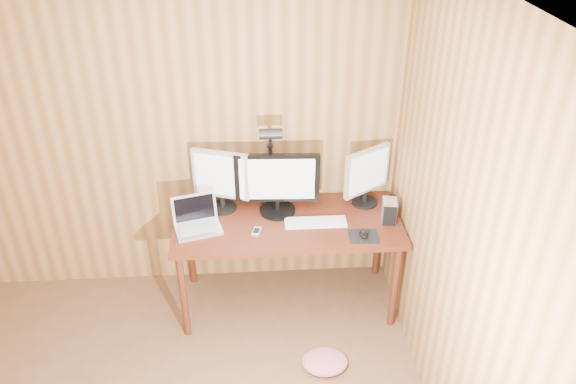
{
  "coord_description": "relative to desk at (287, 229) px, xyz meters",
  "views": [
    {
      "loc": [
        0.72,
        -1.63,
        2.99
      ],
      "look_at": [
        0.93,
        1.58,
        1.02
      ],
      "focal_mm": 35.0,
      "sensor_mm": 36.0,
      "label": 1
    }
  ],
  "objects": [
    {
      "name": "room_shell",
      "position": [
        -0.93,
        -1.7,
        0.62
      ],
      "size": [
        4.0,
        4.0,
        4.0
      ],
      "color": "brown",
      "rests_on": "ground"
    },
    {
      "name": "desk",
      "position": [
        0.0,
        0.0,
        0.0
      ],
      "size": [
        1.6,
        0.7,
        0.75
      ],
      "color": "#4B1D0F",
      "rests_on": "floor"
    },
    {
      "name": "monitor_center",
      "position": [
        -0.06,
        0.05,
        0.36
      ],
      "size": [
        0.6,
        0.26,
        0.46
      ],
      "rotation": [
        0.0,
        0.0,
        -0.05
      ],
      "color": "black",
      "rests_on": "desk"
    },
    {
      "name": "monitor_left",
      "position": [
        -0.46,
        0.12,
        0.37
      ],
      "size": [
        0.4,
        0.2,
        0.47
      ],
      "rotation": [
        0.0,
        0.0,
        -0.32
      ],
      "color": "black",
      "rests_on": "desk"
    },
    {
      "name": "monitor_right",
      "position": [
        0.58,
        0.12,
        0.36
      ],
      "size": [
        0.35,
        0.24,
        0.44
      ],
      "rotation": [
        0.0,
        0.0,
        0.56
      ],
      "color": "black",
      "rests_on": "desk"
    },
    {
      "name": "laptop",
      "position": [
        -0.63,
        -0.1,
        0.18
      ],
      "size": [
        0.36,
        0.31,
        0.22
      ],
      "rotation": [
        0.0,
        0.0,
        0.26
      ],
      "color": "silver",
      "rests_on": "desk"
    },
    {
      "name": "keyboard",
      "position": [
        0.19,
        -0.12,
        0.13
      ],
      "size": [
        0.43,
        0.13,
        0.02
      ],
      "rotation": [
        0.0,
        0.0,
        -0.0
      ],
      "color": "white",
      "rests_on": "desk"
    },
    {
      "name": "mousepad",
      "position": [
        0.5,
        -0.29,
        0.12
      ],
      "size": [
        0.21,
        0.18,
        0.0
      ],
      "primitive_type": "cube",
      "rotation": [
        0.0,
        0.0,
        -0.06
      ],
      "color": "black",
      "rests_on": "desk"
    },
    {
      "name": "mouse",
      "position": [
        0.5,
        -0.29,
        0.14
      ],
      "size": [
        0.08,
        0.11,
        0.04
      ],
      "primitive_type": "ellipsoid",
      "rotation": [
        0.0,
        0.0,
        0.15
      ],
      "color": "black",
      "rests_on": "mousepad"
    },
    {
      "name": "hard_drive",
      "position": [
        0.71,
        -0.11,
        0.2
      ],
      "size": [
        0.12,
        0.16,
        0.16
      ],
      "rotation": [
        0.0,
        0.0,
        -0.16
      ],
      "color": "silver",
      "rests_on": "desk"
    },
    {
      "name": "phone",
      "position": [
        -0.22,
        -0.19,
        0.13
      ],
      "size": [
        0.07,
        0.11,
        0.01
      ],
      "rotation": [
        0.0,
        0.0,
        -0.27
      ],
      "color": "silver",
      "rests_on": "desk"
    },
    {
      "name": "speaker",
      "position": [
        0.75,
        0.0,
        0.19
      ],
      "size": [
        0.05,
        0.05,
        0.13
      ],
      "primitive_type": "cylinder",
      "color": "black",
      "rests_on": "desk"
    },
    {
      "name": "desk_lamp",
      "position": [
        -0.1,
        0.15,
        0.55
      ],
      "size": [
        0.16,
        0.23,
        0.69
      ],
      "rotation": [
        0.0,
        0.0,
        -0.22
      ],
      "color": "black",
      "rests_on": "desk"
    },
    {
      "name": "fabric_pile",
      "position": [
        0.21,
        -0.74,
        -0.58
      ],
      "size": [
        0.34,
        0.29,
        0.1
      ],
      "primitive_type": null,
      "rotation": [
        0.0,
        0.0,
        0.14
      ],
      "color": "#B5586A",
      "rests_on": "floor"
    }
  ]
}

